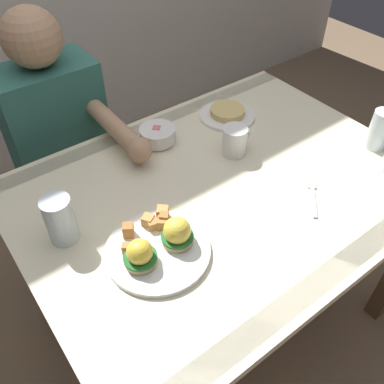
% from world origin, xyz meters
% --- Properties ---
extents(ground_plane, '(6.00, 6.00, 0.00)m').
position_xyz_m(ground_plane, '(0.00, 0.00, 0.00)').
color(ground_plane, '#7F664C').
extents(dining_table, '(1.20, 0.90, 0.74)m').
position_xyz_m(dining_table, '(0.00, 0.00, 0.63)').
color(dining_table, beige).
rests_on(dining_table, ground_plane).
extents(eggs_benedict_plate, '(0.27, 0.27, 0.09)m').
position_xyz_m(eggs_benedict_plate, '(-0.29, -0.09, 0.77)').
color(eggs_benedict_plate, white).
rests_on(eggs_benedict_plate, dining_table).
extents(fruit_bowl, '(0.12, 0.12, 0.06)m').
position_xyz_m(fruit_bowl, '(-0.04, 0.30, 0.77)').
color(fruit_bowl, white).
rests_on(fruit_bowl, dining_table).
extents(coffee_mug, '(0.11, 0.08, 0.09)m').
position_xyz_m(coffee_mug, '(0.13, 0.10, 0.79)').
color(coffee_mug, white).
rests_on(coffee_mug, dining_table).
extents(fork, '(0.12, 0.12, 0.00)m').
position_xyz_m(fork, '(0.18, -0.19, 0.74)').
color(fork, silver).
rests_on(fork, dining_table).
extents(water_glass_near, '(0.08, 0.08, 0.14)m').
position_xyz_m(water_glass_near, '(-0.46, 0.10, 0.80)').
color(water_glass_near, silver).
rests_on(water_glass_near, dining_table).
extents(water_glass_extra, '(0.07, 0.07, 0.13)m').
position_xyz_m(water_glass_extra, '(0.52, -0.15, 0.80)').
color(water_glass_extra, silver).
rests_on(water_glass_extra, dining_table).
extents(side_plate, '(0.20, 0.20, 0.04)m').
position_xyz_m(side_plate, '(0.25, 0.27, 0.75)').
color(side_plate, white).
rests_on(side_plate, dining_table).
extents(diner_person, '(0.34, 0.54, 1.14)m').
position_xyz_m(diner_person, '(-0.26, 0.60, 0.65)').
color(diner_person, '#33333D').
rests_on(diner_person, ground_plane).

